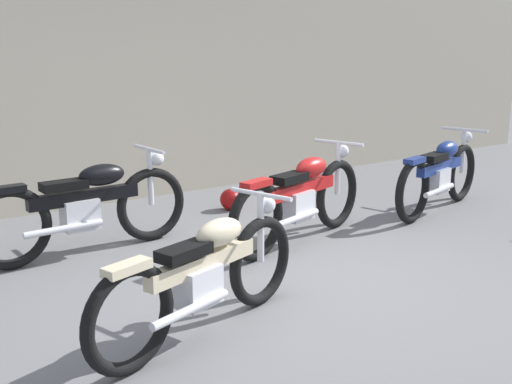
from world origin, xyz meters
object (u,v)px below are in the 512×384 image
object	(u,v)px
motorcycle_black	(87,206)
motorcycle_blue	(440,174)
helmet	(230,199)
motorcycle_cream	(205,275)
motorcycle_red	(302,198)

from	to	relation	value
motorcycle_black	motorcycle_blue	bearing A→B (deg)	-15.43
motorcycle_blue	motorcycle_black	bearing A→B (deg)	153.23
helmet	motorcycle_cream	size ratio (longest dim) A/B	0.14
helmet	motorcycle_black	distance (m)	2.16
motorcycle_black	motorcycle_blue	world-z (taller)	motorcycle_black
motorcycle_black	helmet	bearing A→B (deg)	13.79
helmet	motorcycle_red	bearing A→B (deg)	-94.71
motorcycle_black	motorcycle_blue	xyz separation A→B (m)	(4.13, -0.97, -0.01)
motorcycle_red	motorcycle_cream	size ratio (longest dim) A/B	1.10
helmet	motorcycle_red	distance (m)	1.57
helmet	motorcycle_blue	bearing A→B (deg)	-36.78
helmet	motorcycle_cream	xyz separation A→B (m)	(-2.01, -2.74, 0.30)
motorcycle_red	motorcycle_blue	size ratio (longest dim) A/B	1.01
motorcycle_red	helmet	bearing A→B (deg)	70.42
motorcycle_black	motorcycle_blue	size ratio (longest dim) A/B	1.03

